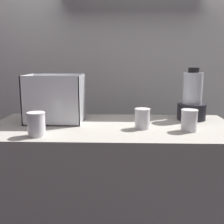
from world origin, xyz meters
TOP-DOWN VIEW (x-y plane):
  - counter at (0.00, 0.00)m, footprint 1.40×0.64m
  - back_wall_unit at (0.00, 0.77)m, footprint 2.60×0.24m
  - carrot_display_bin at (-0.35, 0.10)m, footprint 0.33×0.26m
  - blender_pitcher at (0.49, 0.18)m, footprint 0.18×0.18m
  - juice_cup_pomegranate_far_left at (-0.36, -0.22)m, footprint 0.09×0.09m
  - juice_cup_pomegranate_left at (0.17, -0.05)m, footprint 0.09×0.09m
  - juice_cup_carrot_middle at (0.41, -0.10)m, footprint 0.09×0.09m

SIDE VIEW (x-z plane):
  - counter at x=0.00m, z-range 0.00..0.90m
  - juice_cup_pomegranate_left at x=0.17m, z-range 0.90..1.01m
  - juice_cup_carrot_middle at x=0.41m, z-range 0.90..1.01m
  - juice_cup_pomegranate_far_left at x=-0.36m, z-range 0.89..1.01m
  - carrot_display_bin at x=-0.35m, z-range 0.85..1.13m
  - blender_pitcher at x=0.49m, z-range 0.86..1.18m
  - back_wall_unit at x=0.00m, z-range 0.02..2.52m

